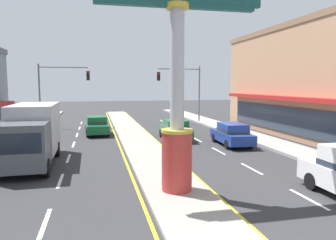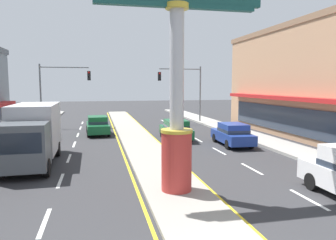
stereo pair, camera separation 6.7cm
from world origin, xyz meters
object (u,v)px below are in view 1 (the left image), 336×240
Objects in this scene: sedan_near_right_lane at (175,129)px; storefront_right at (335,81)px; district_sign at (177,79)px; box_truck_far_left_oncoming at (33,132)px; traffic_light_left_side at (58,84)px; sedan_near_left_lane at (97,125)px; sedan_far_right_lane at (232,134)px; traffic_light_right_side at (184,84)px.

storefront_right is at bearing -8.17° from sedan_near_right_lane.
district_sign is 1.20× the size of box_truck_far_left_oncoming.
traffic_light_left_side is 1.44× the size of sedan_near_right_lane.
storefront_right is at bearing -17.72° from sedan_near_left_lane.
sedan_far_right_lane is 12.73m from box_truck_far_left_oncoming.
box_truck_far_left_oncoming is (-9.14, -5.57, 0.91)m from sedan_near_right_lane.
box_truck_far_left_oncoming is (0.26, -15.13, -2.55)m from traffic_light_left_side.
traffic_light_right_side is at bearing 126.07° from storefront_right.
sedan_near_right_lane is (2.91, 11.85, -3.58)m from district_sign.
traffic_light_right_side reaches higher than sedan_far_right_lane.
box_truck_far_left_oncoming is (-21.57, -3.79, -2.81)m from storefront_right.
district_sign is at bearing -45.21° from box_truck_far_left_oncoming.
traffic_light_left_side reaches higher than sedan_near_left_lane.
storefront_right is 3.63× the size of traffic_light_right_side.
traffic_light_left_side reaches higher than sedan_near_right_lane.
sedan_far_right_lane is (12.70, -12.61, -3.46)m from traffic_light_left_side.
traffic_light_left_side is at bearing 134.54° from sedan_near_right_lane.
storefront_right reaches higher than sedan_near_right_lane.
sedan_far_right_lane is at bearing -91.23° from traffic_light_right_side.
district_sign is 16.55m from sedan_near_left_lane.
district_sign is 1.91× the size of sedan_far_right_lane.
sedan_far_right_lane is at bearing 54.81° from district_sign.
traffic_light_right_side is at bearing 70.89° from sedan_near_right_lane.
sedan_near_right_lane is at bearing 137.21° from sedan_far_right_lane.
storefront_right reaches higher than box_truck_far_left_oncoming.
sedan_near_right_lane is at bearing 31.36° from box_truck_far_left_oncoming.
district_sign reaches higher than sedan_near_left_lane.
sedan_near_left_lane is at bearing 100.37° from district_sign.
sedan_far_right_lane is at bearing -37.91° from sedan_near_left_lane.
traffic_light_left_side is 18.22m from sedan_far_right_lane.
traffic_light_left_side is at bearing 135.21° from sedan_far_right_lane.
district_sign is 11.35m from sedan_far_right_lane.
box_truck_far_left_oncoming is (-3.33, -9.62, 0.91)m from sedan_near_left_lane.
box_truck_far_left_oncoming is at bearing -170.03° from storefront_right.
sedan_near_left_lane is (-9.40, -6.30, -3.46)m from traffic_light_right_side.
traffic_light_left_side is at bearing 123.04° from sedan_near_left_lane.
district_sign is 1.35× the size of traffic_light_left_side.
sedan_near_left_lane is (-18.24, 5.83, -3.72)m from storefront_right.
traffic_light_right_side is 20.54m from box_truck_far_left_oncoming.
storefront_right is at bearing 9.97° from box_truck_far_left_oncoming.
sedan_near_right_lane is 0.62× the size of box_truck_far_left_oncoming.
district_sign is 9.25m from box_truck_far_left_oncoming.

